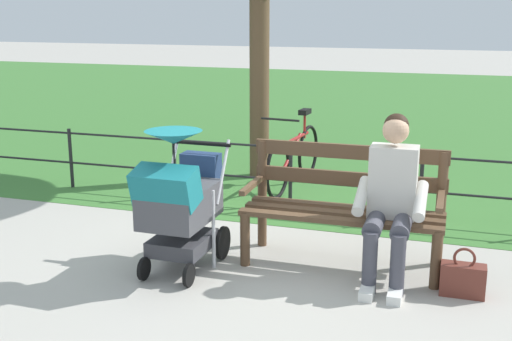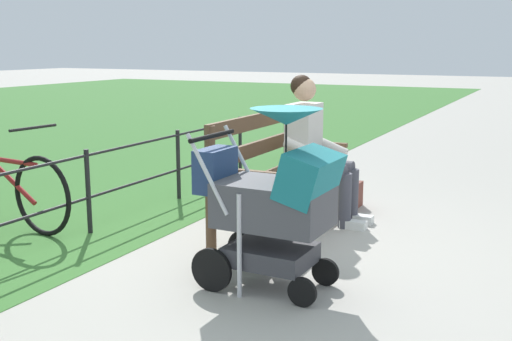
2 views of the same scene
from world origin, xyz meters
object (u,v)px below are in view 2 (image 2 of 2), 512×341
at_px(bicycle, 2,185).
at_px(park_bench, 273,167).
at_px(person_on_bench, 315,145).
at_px(stroller, 275,197).
at_px(handbag, 351,195).

bearing_deg(bicycle, park_bench, 114.83).
bearing_deg(park_bench, person_on_bench, 150.21).
height_order(person_on_bench, stroller, person_on_bench).
distance_m(park_bench, bicycle, 2.30).
height_order(park_bench, person_on_bench, person_on_bench).
xyz_separation_m(park_bench, handbag, (-0.95, 0.38, -0.40)).
height_order(park_bench, bicycle, park_bench).
relative_size(person_on_bench, handbag, 3.45).
xyz_separation_m(handbag, bicycle, (1.91, -2.46, 0.24)).
bearing_deg(stroller, handbag, -174.88).
height_order(handbag, bicycle, bicycle).
bearing_deg(bicycle, person_on_bench, 120.41).
distance_m(park_bench, stroller, 1.33).
distance_m(park_bench, handbag, 1.10).
xyz_separation_m(stroller, bicycle, (-0.24, -2.65, -0.23)).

